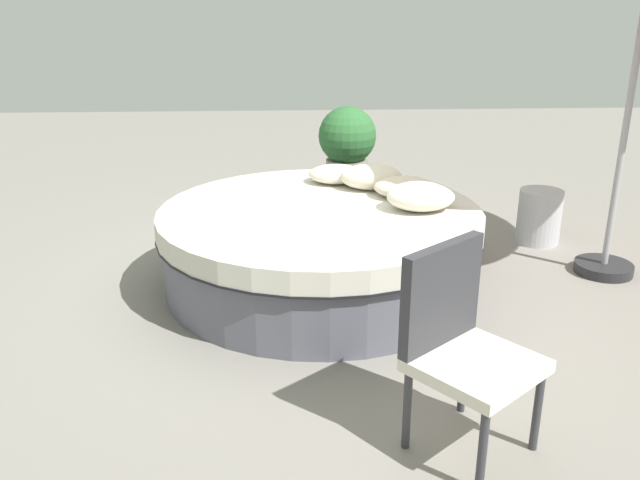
{
  "coord_description": "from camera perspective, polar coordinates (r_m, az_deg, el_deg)",
  "views": [
    {
      "loc": [
        0.23,
        4.57,
        2.04
      ],
      "look_at": [
        0.0,
        0.0,
        0.36
      ],
      "focal_mm": 37.53,
      "sensor_mm": 36.0,
      "label": 1
    }
  ],
  "objects": [
    {
      "name": "throw_pillow_1",
      "position": [
        5.12,
        7.18,
        4.5
      ],
      "size": [
        0.46,
        0.37,
        0.15
      ],
      "primitive_type": "ellipsoid",
      "color": "beige",
      "rests_on": "round_bed"
    },
    {
      "name": "planter",
      "position": [
        6.87,
        2.33,
        7.76
      ],
      "size": [
        0.59,
        0.59,
        0.99
      ],
      "color": "gray",
      "rests_on": "ground_plane"
    },
    {
      "name": "round_bed",
      "position": [
        4.9,
        0.0,
        -0.57
      ],
      "size": [
        2.34,
        2.34,
        0.59
      ],
      "color": "#595966",
      "rests_on": "ground_plane"
    },
    {
      "name": "side_table",
      "position": [
        6.09,
        18.19,
        1.92
      ],
      "size": [
        0.37,
        0.37,
        0.47
      ],
      "primitive_type": "cylinder",
      "color": "#B7B7BC",
      "rests_on": "ground_plane"
    },
    {
      "name": "throw_pillow_2",
      "position": [
        5.3,
        4.38,
        5.41
      ],
      "size": [
        0.48,
        0.33,
        0.2
      ],
      "primitive_type": "ellipsoid",
      "color": "beige",
      "rests_on": "round_bed"
    },
    {
      "name": "patio_chair",
      "position": [
        3.18,
        11.83,
        -8.04
      ],
      "size": [
        0.72,
        0.72,
        0.98
      ],
      "rotation": [
        0.0,
        0.0,
        0.69
      ],
      "color": "#333338",
      "rests_on": "ground_plane"
    },
    {
      "name": "throw_pillow_0",
      "position": [
        4.82,
        8.57,
        3.71
      ],
      "size": [
        0.49,
        0.39,
        0.2
      ],
      "primitive_type": "ellipsoid",
      "color": "silver",
      "rests_on": "round_bed"
    },
    {
      "name": "throw_pillow_3",
      "position": [
        5.48,
        1.38,
        5.65
      ],
      "size": [
        0.45,
        0.37,
        0.14
      ],
      "primitive_type": "ellipsoid",
      "color": "beige",
      "rests_on": "round_bed"
    },
    {
      "name": "ground_plane",
      "position": [
        5.01,
        0.0,
        -3.81
      ],
      "size": [
        16.0,
        16.0,
        0.0
      ],
      "primitive_type": "plane",
      "color": "gray"
    }
  ]
}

